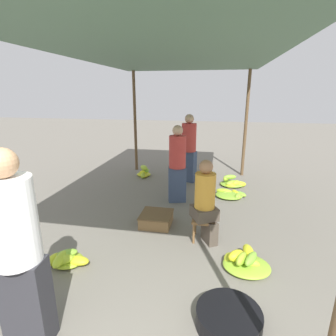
{
  "coord_description": "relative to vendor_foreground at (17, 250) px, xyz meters",
  "views": [
    {
      "loc": [
        0.78,
        -1.01,
        2.16
      ],
      "look_at": [
        0.0,
        3.12,
        0.96
      ],
      "focal_mm": 28.0,
      "sensor_mm": 36.0,
      "label": 1
    }
  ],
  "objects": [
    {
      "name": "banana_pile_left_1",
      "position": [
        -0.31,
        4.86,
        -0.83
      ],
      "size": [
        0.37,
        0.61,
        0.3
      ],
      "color": "#B4CC2C",
      "rests_on": "ground"
    },
    {
      "name": "banana_pile_right_1",
      "position": [
        1.92,
        3.8,
        -0.87
      ],
      "size": [
        0.67,
        0.52,
        0.15
      ],
      "color": "#77B437",
      "rests_on": "ground"
    },
    {
      "name": "shopper_walking_far",
      "position": [
        0.89,
        4.69,
        -0.05
      ],
      "size": [
        0.46,
        0.46,
        1.68
      ],
      "color": "#384766",
      "rests_on": "ground"
    },
    {
      "name": "shopper_walking_mid",
      "position": [
        0.81,
        3.36,
        -0.11
      ],
      "size": [
        0.41,
        0.41,
        1.57
      ],
      "color": "#384766",
      "rests_on": "ground"
    },
    {
      "name": "crate_near",
      "position": [
        0.62,
        2.31,
        -0.82
      ],
      "size": [
        0.52,
        0.52,
        0.2
      ],
      "color": "brown",
      "rests_on": "ground"
    },
    {
      "name": "banana_pile_right_2",
      "position": [
        1.98,
        4.49,
        -0.84
      ],
      "size": [
        0.61,
        0.5,
        0.28
      ],
      "color": "#9EC430",
      "rests_on": "ground"
    },
    {
      "name": "vendor_seated",
      "position": [
        1.44,
        1.98,
        -0.28
      ],
      "size": [
        0.46,
        0.46,
        1.26
      ],
      "color": "#4C4238",
      "rests_on": "ground"
    },
    {
      "name": "vendor_foreground",
      "position": [
        0.0,
        0.0,
        0.0
      ],
      "size": [
        0.41,
        0.41,
        1.78
      ],
      "color": "#2D2D33",
      "rests_on": "ground"
    },
    {
      "name": "canopy_post_back_left",
      "position": [
        -0.71,
        5.47,
        0.44
      ],
      "size": [
        0.08,
        0.08,
        2.73
      ],
      "primitive_type": "cylinder",
      "color": "brown",
      "rests_on": "ground"
    },
    {
      "name": "canopy_tarp",
      "position": [
        0.78,
        2.58,
        1.82
      ],
      "size": [
        3.39,
        6.17,
        0.04
      ],
      "primitive_type": "cube",
      "color": "#567A60",
      "rests_on": "canopy_post_front_left"
    },
    {
      "name": "banana_pile_left_0",
      "position": [
        -0.28,
        1.02,
        -0.84
      ],
      "size": [
        0.56,
        0.48,
        0.22
      ],
      "color": "#81B835",
      "rests_on": "ground"
    },
    {
      "name": "basin_black",
      "position": [
        1.76,
        0.47,
        -0.84
      ],
      "size": [
        0.63,
        0.63,
        0.18
      ],
      "color": "black",
      "rests_on": "ground"
    },
    {
      "name": "stool",
      "position": [
        1.43,
        1.99,
        -0.63
      ],
      "size": [
        0.34,
        0.34,
        0.36
      ],
      "color": "brown",
      "rests_on": "ground"
    },
    {
      "name": "canopy_post_back_right",
      "position": [
        2.28,
        5.47,
        0.44
      ],
      "size": [
        0.08,
        0.08,
        2.73
      ],
      "primitive_type": "cylinder",
      "color": "brown",
      "rests_on": "ground"
    },
    {
      "name": "banana_pile_right_0",
      "position": [
        1.98,
        1.39,
        -0.83
      ],
      "size": [
        0.6,
        0.58,
        0.25
      ],
      "color": "#A0C430",
      "rests_on": "ground"
    }
  ]
}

